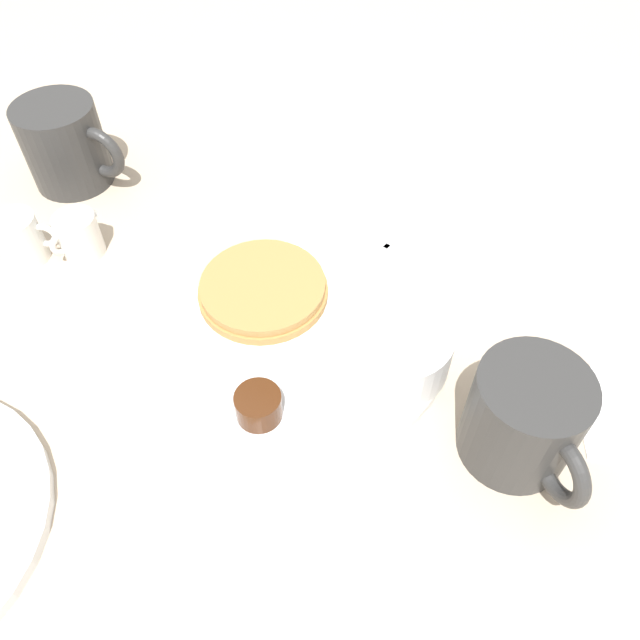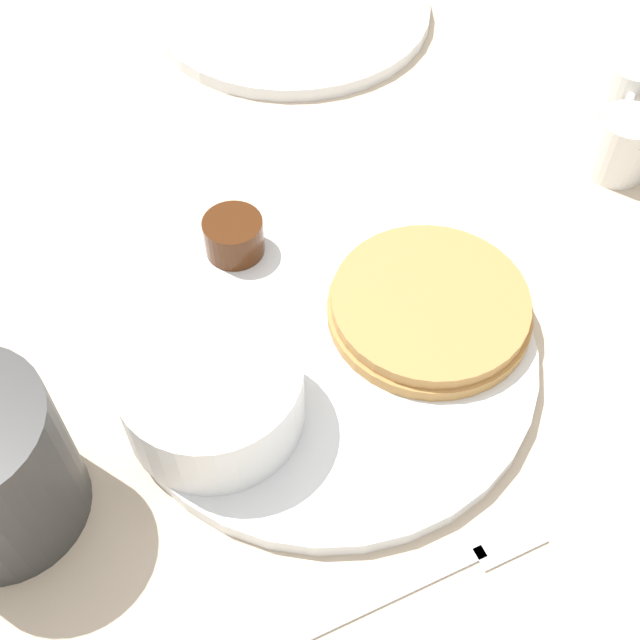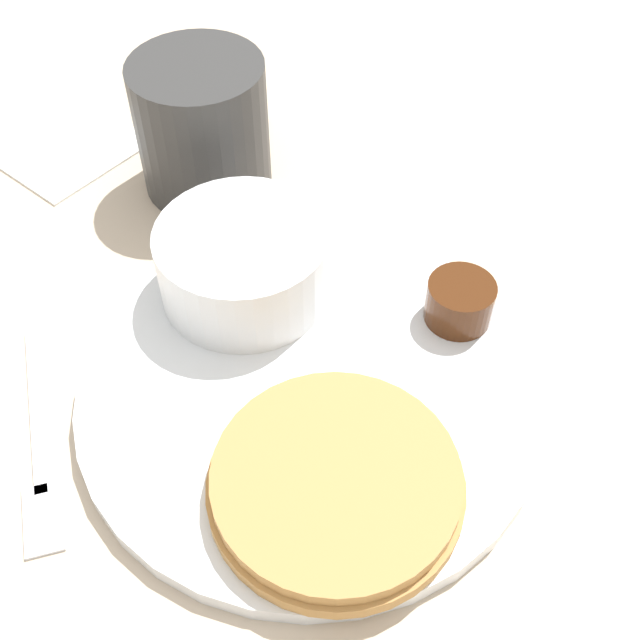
# 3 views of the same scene
# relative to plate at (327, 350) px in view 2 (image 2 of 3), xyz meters

# --- Properties ---
(ground_plane) EXTENTS (4.00, 4.00, 0.00)m
(ground_plane) POSITION_rel_plate_xyz_m (0.00, 0.00, -0.01)
(ground_plane) COLOR #C6B299
(plate) EXTENTS (0.27, 0.27, 0.01)m
(plate) POSITION_rel_plate_xyz_m (0.00, 0.00, 0.00)
(plate) COLOR white
(plate) RESTS_ON ground_plane
(pancake_stack) EXTENTS (0.13, 0.13, 0.02)m
(pancake_stack) POSITION_rel_plate_xyz_m (0.03, 0.07, 0.01)
(pancake_stack) COLOR #B78447
(pancake_stack) RESTS_ON plate
(bowl) EXTENTS (0.11, 0.11, 0.05)m
(bowl) POSITION_rel_plate_xyz_m (-0.01, -0.08, 0.03)
(bowl) COLOR white
(bowl) RESTS_ON plate
(syrup_cup) EXTENTS (0.04, 0.04, 0.03)m
(syrup_cup) POSITION_rel_plate_xyz_m (-0.10, 0.01, 0.02)
(syrup_cup) COLOR #47230F
(syrup_cup) RESTS_ON plate
(butter_ramekin) EXTENTS (0.04, 0.04, 0.04)m
(butter_ramekin) POSITION_rel_plate_xyz_m (-0.02, -0.10, 0.02)
(butter_ramekin) COLOR white
(butter_ramekin) RESTS_ON plate
(creamer_pitcher_near) EXTENTS (0.06, 0.05, 0.05)m
(creamer_pitcher_near) POSITION_rel_plate_xyz_m (0.02, 0.28, 0.02)
(creamer_pitcher_near) COLOR white
(creamer_pitcher_near) RESTS_ON ground_plane
(creamer_pitcher_far) EXTENTS (0.05, 0.07, 0.06)m
(creamer_pitcher_far) POSITION_rel_plate_xyz_m (-0.01, 0.34, 0.02)
(creamer_pitcher_far) COLOR white
(creamer_pitcher_far) RESTS_ON ground_plane
(fork) EXTENTS (0.06, 0.15, 0.00)m
(fork) POSITION_rel_plate_xyz_m (0.15, -0.04, -0.00)
(fork) COLOR silver
(fork) RESTS_ON ground_plane
(far_plate) EXTENTS (0.26, 0.26, 0.01)m
(far_plate) POSITION_rel_plate_xyz_m (-0.31, 0.24, -0.00)
(far_plate) COLOR white
(far_plate) RESTS_ON ground_plane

